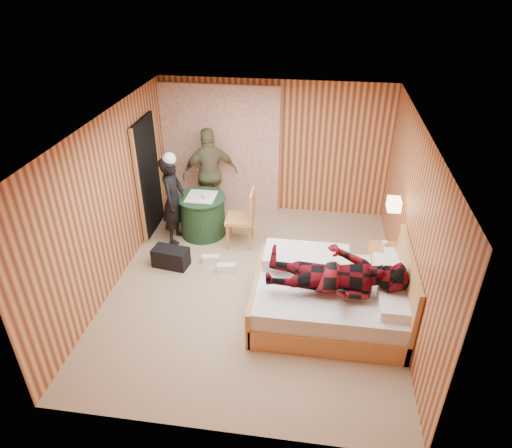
# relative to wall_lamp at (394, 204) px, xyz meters

# --- Properties ---
(floor) EXTENTS (4.20, 5.00, 0.01)m
(floor) POSITION_rel_wall_lamp_xyz_m (-1.92, -0.45, -1.30)
(floor) COLOR tan
(floor) RESTS_ON ground
(ceiling) EXTENTS (4.20, 5.00, 0.01)m
(ceiling) POSITION_rel_wall_lamp_xyz_m (-1.92, -0.45, 1.20)
(ceiling) COLOR white
(ceiling) RESTS_ON wall_back
(wall_back) EXTENTS (4.20, 0.02, 2.50)m
(wall_back) POSITION_rel_wall_lamp_xyz_m (-1.92, 2.05, -0.05)
(wall_back) COLOR #E08D56
(wall_back) RESTS_ON floor
(wall_left) EXTENTS (0.02, 5.00, 2.50)m
(wall_left) POSITION_rel_wall_lamp_xyz_m (-4.02, -0.45, -0.05)
(wall_left) COLOR #E08D56
(wall_left) RESTS_ON floor
(wall_right) EXTENTS (0.02, 5.00, 2.50)m
(wall_right) POSITION_rel_wall_lamp_xyz_m (0.18, -0.45, -0.05)
(wall_right) COLOR #E08D56
(wall_right) RESTS_ON floor
(curtain) EXTENTS (2.20, 0.08, 2.40)m
(curtain) POSITION_rel_wall_lamp_xyz_m (-2.92, 1.98, -0.10)
(curtain) COLOR #EEE7CE
(curtain) RESTS_ON floor
(doorway) EXTENTS (0.06, 0.90, 2.05)m
(doorway) POSITION_rel_wall_lamp_xyz_m (-3.98, 0.95, -0.28)
(doorway) COLOR black
(doorway) RESTS_ON floor
(wall_lamp) EXTENTS (0.26, 0.24, 0.16)m
(wall_lamp) POSITION_rel_wall_lamp_xyz_m (0.00, 0.00, 0.00)
(wall_lamp) COLOR gold
(wall_lamp) RESTS_ON wall_right
(bed) EXTENTS (2.02, 1.59, 1.09)m
(bed) POSITION_rel_wall_lamp_xyz_m (-0.80, -0.95, -0.98)
(bed) COLOR tan
(bed) RESTS_ON floor
(nightstand) EXTENTS (0.44, 0.60, 0.58)m
(nightstand) POSITION_rel_wall_lamp_xyz_m (-0.04, -0.13, -1.00)
(nightstand) COLOR tan
(nightstand) RESTS_ON floor
(round_table) EXTENTS (0.84, 0.84, 0.75)m
(round_table) POSITION_rel_wall_lamp_xyz_m (-3.05, 0.90, -0.92)
(round_table) COLOR #1E4124
(round_table) RESTS_ON floor
(chair_far) EXTENTS (0.52, 0.52, 0.93)m
(chair_far) POSITION_rel_wall_lamp_xyz_m (-3.08, 1.57, -0.76)
(chair_far) COLOR tan
(chair_far) RESTS_ON floor
(chair_near) EXTENTS (0.48, 0.48, 1.03)m
(chair_near) POSITION_rel_wall_lamp_xyz_m (-2.25, 0.66, -0.70)
(chair_near) COLOR tan
(chair_near) RESTS_ON floor
(duffel_bag) EXTENTS (0.60, 0.38, 0.32)m
(duffel_bag) POSITION_rel_wall_lamp_xyz_m (-3.33, -0.14, -1.14)
(duffel_bag) COLOR black
(duffel_bag) RESTS_ON floor
(sneaker_left) EXTENTS (0.29, 0.16, 0.12)m
(sneaker_left) POSITION_rel_wall_lamp_xyz_m (-2.72, 0.04, -1.24)
(sneaker_left) COLOR white
(sneaker_left) RESTS_ON floor
(sneaker_right) EXTENTS (0.30, 0.17, 0.13)m
(sneaker_right) POSITION_rel_wall_lamp_xyz_m (-2.42, -0.16, -1.24)
(sneaker_right) COLOR white
(sneaker_right) RESTS_ON floor
(woman_standing) EXTENTS (0.38, 0.57, 1.54)m
(woman_standing) POSITION_rel_wall_lamp_xyz_m (-3.47, 0.65, -0.53)
(woman_standing) COLOR black
(woman_standing) RESTS_ON floor
(man_at_table) EXTENTS (1.09, 0.76, 1.72)m
(man_at_table) POSITION_rel_wall_lamp_xyz_m (-3.05, 1.61, -0.44)
(man_at_table) COLOR #676645
(man_at_table) RESTS_ON floor
(man_on_bed) EXTENTS (0.86, 0.67, 1.77)m
(man_on_bed) POSITION_rel_wall_lamp_xyz_m (-0.77, -1.18, -0.32)
(man_on_bed) COLOR maroon
(man_on_bed) RESTS_ON bed
(book_lower) EXTENTS (0.20, 0.25, 0.02)m
(book_lower) POSITION_rel_wall_lamp_xyz_m (-0.04, -0.18, -0.71)
(book_lower) COLOR white
(book_lower) RESTS_ON nightstand
(book_upper) EXTENTS (0.18, 0.24, 0.02)m
(book_upper) POSITION_rel_wall_lamp_xyz_m (-0.04, -0.18, -0.69)
(book_upper) COLOR white
(book_upper) RESTS_ON nightstand
(cup_nightstand) EXTENTS (0.13, 0.13, 0.09)m
(cup_nightstand) POSITION_rel_wall_lamp_xyz_m (-0.04, 0.00, -0.67)
(cup_nightstand) COLOR white
(cup_nightstand) RESTS_ON nightstand
(cup_table) EXTENTS (0.16, 0.16, 0.10)m
(cup_table) POSITION_rel_wall_lamp_xyz_m (-2.95, 0.85, -0.50)
(cup_table) COLOR white
(cup_table) RESTS_ON round_table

